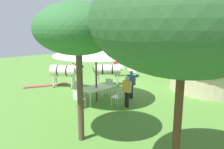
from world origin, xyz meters
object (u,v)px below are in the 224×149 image
zebra_nearest_camera (64,71)px  guest_beside_umbrella (131,82)px  acacia_tree_left_background (78,29)px  patio_dining_table (96,89)px  patio_chair_near_lawn (78,98)px  patio_chair_west_end (108,86)px  patio_chair_east_end (78,88)px  guest_behind_table (127,89)px  patio_chair_near_hut (118,96)px  thatched_hut (212,48)px  acacia_tree_right_background (185,20)px  striped_lounge_chair (133,73)px  zebra_by_umbrella (108,70)px  standing_watcher (117,64)px  shade_umbrella (96,44)px

zebra_nearest_camera → guest_beside_umbrella: bearing=71.0°
guest_beside_umbrella → acacia_tree_left_background: (4.47, 2.12, 2.90)m
patio_dining_table → patio_chair_near_lawn: size_ratio=1.77×
patio_chair_west_end → patio_chair_east_end: bearing=41.7°
patio_chair_east_end → guest_behind_table: (-1.02, 2.90, 0.41)m
patio_chair_near_hut → zebra_nearest_camera: zebra_nearest_camera is taller
thatched_hut → patio_chair_west_end: 6.61m
patio_chair_east_end → acacia_tree_right_background: (1.95, 7.76, 3.54)m
thatched_hut → acacia_tree_right_background: size_ratio=1.07×
patio_chair_near_lawn → guest_beside_umbrella: bearing=67.0°
striped_lounge_chair → zebra_by_umbrella: zebra_by_umbrella is taller
patio_chair_west_end → acacia_tree_left_background: size_ratio=0.19×
acacia_tree_left_background → striped_lounge_chair: bearing=-145.0°
patio_chair_near_hut → zebra_by_umbrella: 3.94m
zebra_nearest_camera → acacia_tree_right_background: acacia_tree_right_background is taller
thatched_hut → acacia_tree_right_background: 9.91m
patio_chair_west_end → zebra_nearest_camera: 3.25m
guest_beside_umbrella → guest_behind_table: size_ratio=0.99×
guest_behind_table → zebra_nearest_camera: size_ratio=0.83×
patio_chair_east_end → standing_watcher: bearing=-171.0°
patio_chair_west_end → zebra_by_umbrella: (-1.26, -1.57, 0.51)m
guest_behind_table → thatched_hut: bearing=78.9°
patio_dining_table → patio_chair_near_hut: size_ratio=1.77×
patio_dining_table → patio_chair_near_hut: bearing=108.7°
patio_chair_east_end → patio_chair_near_hut: size_ratio=1.00×
thatched_hut → patio_chair_near_hut: thatched_hut is taller
patio_dining_table → shade_umbrella: bearing=-161.6°
shade_umbrella → standing_watcher: 6.11m
thatched_hut → guest_beside_umbrella: bearing=-19.8°
standing_watcher → guest_behind_table: bearing=103.9°
patio_chair_near_lawn → zebra_nearest_camera: (-1.26, -3.78, 0.54)m
shade_umbrella → striped_lounge_chair: bearing=-152.7°
patio_chair_east_end → zebra_by_umbrella: 3.01m
guest_beside_umbrella → thatched_hut: bearing=-118.9°
striped_lounge_chair → acacia_tree_right_background: 12.73m
guest_beside_umbrella → acacia_tree_left_background: size_ratio=0.33×
patio_dining_table → zebra_by_umbrella: (-2.46, -2.09, 0.36)m
shade_umbrella → patio_chair_near_lawn: bearing=12.7°
guest_beside_umbrella → patio_dining_table: bearing=55.0°
thatched_hut → patio_chair_west_end: bearing=-29.9°
zebra_by_umbrella → patio_chair_near_hut: bearing=6.0°
striped_lounge_chair → guest_behind_table: bearing=41.5°
acacia_tree_right_background → guest_beside_umbrella: bearing=-125.5°
guest_beside_umbrella → patio_chair_west_end: bearing=11.6°
patio_chair_east_end → zebra_nearest_camera: zebra_nearest_camera is taller
striped_lounge_chair → acacia_tree_left_background: acacia_tree_left_background is taller
zebra_nearest_camera → thatched_hut: bearing=96.6°
patio_chair_east_end → zebra_nearest_camera: 2.33m
shade_umbrella → zebra_nearest_camera: 4.00m
thatched_hut → guest_behind_table: bearing=-9.2°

